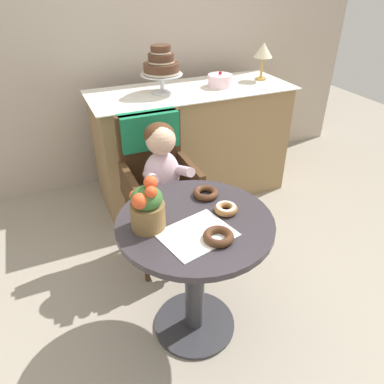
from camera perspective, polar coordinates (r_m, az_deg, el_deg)
name	(u,v)px	position (r m, az deg, el deg)	size (l,w,h in m)	color
ground_plane	(195,324)	(2.15, 0.40, -20.02)	(8.00, 8.00, 0.00)	gray
back_wall	(96,19)	(3.12, -14.79, 24.78)	(4.80, 0.10, 2.70)	#B2A393
cafe_table	(195,255)	(1.78, 0.46, -9.90)	(0.72, 0.72, 0.72)	#332D33
wicker_chair	(155,166)	(2.26, -5.75, 4.01)	(0.42, 0.45, 0.95)	#472D19
seated_child	(164,172)	(2.11, -4.46, 3.11)	(0.27, 0.32, 0.73)	silver
paper_napkin	(197,234)	(1.56, 0.73, -6.63)	(0.30, 0.24, 0.00)	white
donut_front	(218,236)	(1.52, 4.16, -6.88)	(0.13, 0.13, 0.04)	#4C2D19
donut_mid	(226,208)	(1.69, 5.32, -2.56)	(0.11, 0.11, 0.04)	#936033
donut_side	(206,193)	(1.80, 2.15, -0.10)	(0.13, 0.13, 0.03)	#4C2D19
flower_vase	(147,206)	(1.55, -7.08, -2.24)	(0.15, 0.15, 0.25)	brown
display_counter	(192,143)	(3.00, 0.00, 7.63)	(1.56, 0.62, 0.90)	#93754C
tiered_cake_stand	(161,65)	(2.71, -4.84, 19.18)	(0.30, 0.30, 0.33)	silver
round_layer_cake	(220,80)	(2.92, 4.42, 17.06)	(0.19, 0.19, 0.11)	silver
table_lamp	(263,52)	(3.11, 11.12, 20.78)	(0.15, 0.15, 0.28)	#B28C47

